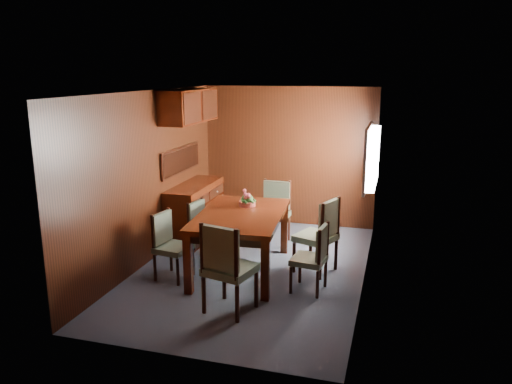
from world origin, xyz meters
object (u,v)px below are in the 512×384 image
(chair_left_near, at_px, (169,242))
(chair_head, at_px, (226,264))
(sideboard, at_px, (195,211))
(dining_table, at_px, (241,221))
(chair_right_near, at_px, (314,255))
(flower_centerpiece, at_px, (247,198))

(chair_left_near, xyz_separation_m, chair_head, (1.05, -0.74, 0.10))
(sideboard, xyz_separation_m, chair_head, (1.33, -2.29, 0.14))
(chair_left_near, bearing_deg, dining_table, 127.35)
(dining_table, height_order, chair_left_near, chair_left_near)
(chair_left_near, relative_size, chair_right_near, 1.04)
(chair_head, xyz_separation_m, flower_centerpiece, (-0.23, 1.56, 0.35))
(chair_head, bearing_deg, sideboard, 133.73)
(chair_left_near, height_order, chair_right_near, chair_left_near)
(sideboard, xyz_separation_m, flower_centerpiece, (1.10, -0.74, 0.49))
(dining_table, relative_size, flower_centerpiece, 7.44)
(sideboard, distance_m, chair_left_near, 1.58)
(dining_table, bearing_deg, flower_centerpiece, 88.36)
(sideboard, relative_size, chair_head, 1.31)
(chair_left_near, relative_size, flower_centerpiece, 3.61)
(sideboard, xyz_separation_m, dining_table, (1.12, -1.09, 0.25))
(dining_table, height_order, flower_centerpiece, flower_centerpiece)
(chair_left_near, bearing_deg, chair_right_near, 101.55)
(sideboard, relative_size, flower_centerpiece, 5.67)
(sideboard, height_order, chair_head, chair_head)
(flower_centerpiece, bearing_deg, chair_head, -81.67)
(chair_left_near, bearing_deg, chair_head, 63.32)
(chair_right_near, height_order, flower_centerpiece, flower_centerpiece)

